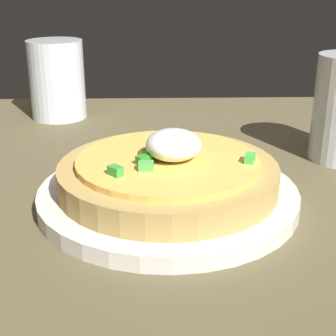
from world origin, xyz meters
The scene contains 4 objects.
dining_table centered at (0.00, 0.00, 1.37)cm, with size 124.71×69.60×2.74cm, color brown.
plate centered at (-7.24, -5.81, 3.48)cm, with size 24.12×24.12×1.48cm, color silver.
pizza centered at (-7.21, -5.83, 5.81)cm, with size 20.21×20.21×5.73cm.
cup_far centered at (-22.42, 23.65, 7.63)cm, with size 7.89×7.89×11.14cm.
Camera 1 is at (-8.43, -48.31, 23.27)cm, focal length 53.48 mm.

